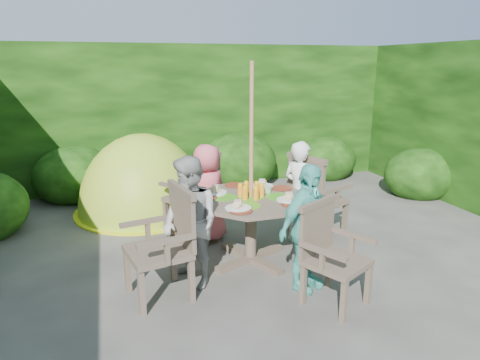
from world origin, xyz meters
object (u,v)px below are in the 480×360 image
object	(u,v)px
garden_chair_back	(196,193)
child_right	(300,193)
dome_tent	(145,210)
child_back	(208,193)
child_front	(306,228)
parasol_pole	(251,167)
garden_chair_front	(330,252)
garden_chair_left	(166,242)
child_left	(191,223)
garden_chair_right	(314,195)
patio_table	(251,207)

from	to	relation	value
garden_chair_back	child_right	bearing A→B (deg)	114.59
child_right	dome_tent	xyz separation A→B (m)	(-1.73, 1.80, -0.64)
child_back	child_front	bearing A→B (deg)	85.33
garden_chair_back	child_front	world-z (taller)	child_front
child_right	child_back	world-z (taller)	child_right
child_right	child_back	size ratio (longest dim) A/B	1.04
parasol_pole	dome_tent	size ratio (longest dim) A/B	0.93
parasol_pole	garden_chair_front	size ratio (longest dim) A/B	2.39
garden_chair_front	garden_chair_left	bearing A→B (deg)	130.10
child_left	garden_chair_left	bearing A→B (deg)	-89.62
dome_tent	child_left	bearing A→B (deg)	-76.74
garden_chair_left	child_back	xyz separation A→B (m)	(0.68, 1.18, 0.07)
garden_chair_right	garden_chair_back	xyz separation A→B (m)	(-1.41, 0.58, -0.01)
parasol_pole	garden_chair_back	world-z (taller)	parasol_pole
patio_table	dome_tent	world-z (taller)	dome_tent
garden_chair_right	child_back	distance (m)	1.35
child_left	patio_table	bearing A→B (deg)	86.85
garden_chair_right	parasol_pole	bearing A→B (deg)	91.84
garden_chair_right	garden_chair_front	world-z (taller)	garden_chair_right
child_right	child_front	xyz separation A→B (m)	(-0.42, -1.05, -0.01)
child_back	garden_chair_left	bearing A→B (deg)	32.20
garden_chair_right	child_right	xyz separation A→B (m)	(-0.26, -0.12, 0.08)
parasol_pole	garden_chair_right	xyz separation A→B (m)	(1.00, 0.43, -0.54)
patio_table	garden_chair_front	xyz separation A→B (m)	(0.42, -1.02, -0.15)
garden_chair_back	child_right	size ratio (longest dim) A/B	0.79
garden_chair_front	dome_tent	size ratio (longest dim) A/B	0.39
child_left	child_front	xyz separation A→B (m)	(1.05, -0.42, -0.02)
dome_tent	child_right	bearing A→B (deg)	-38.99
garden_chair_front	dome_tent	distance (m)	3.47
garden_chair_right	garden_chair_back	world-z (taller)	garden_chair_right
child_left	child_front	world-z (taller)	child_left
garden_chair_left	garden_chair_back	size ratio (longest dim) A/B	1.00
garden_chair_right	garden_chair_front	size ratio (longest dim) A/B	1.14
garden_chair_back	child_back	bearing A→B (deg)	75.51
patio_table	child_back	bearing A→B (deg)	113.46
garden_chair_front	child_front	xyz separation A→B (m)	(-0.11, 0.28, 0.15)
child_right	patio_table	bearing A→B (deg)	88.12
garden_chair_back	child_front	size ratio (longest dim) A/B	0.80
child_left	child_front	bearing A→B (deg)	41.77
parasol_pole	garden_chair_front	xyz separation A→B (m)	(0.43, -1.01, -0.61)
dome_tent	garden_chair_front	bearing A→B (deg)	-58.40
garden_chair_right	child_front	world-z (taller)	child_front
garden_chair_back	child_front	distance (m)	1.89
child_left	garden_chair_back	bearing A→B (deg)	139.93
child_left	dome_tent	bearing A→B (deg)	159.61
parasol_pole	garden_chair_left	xyz separation A→B (m)	(-1.00, -0.45, -0.55)
garden_chair_back	child_right	world-z (taller)	child_right
patio_table	garden_chair_right	world-z (taller)	garden_chair_right
garden_chair_right	child_front	distance (m)	1.35
garden_chair_right	child_right	world-z (taller)	child_right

